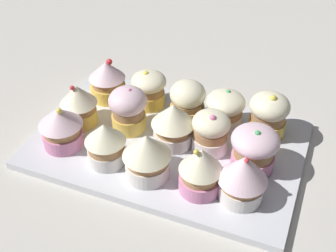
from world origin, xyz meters
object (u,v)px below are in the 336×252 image
cupcake_4 (107,80)px  cupcake_6 (211,131)px  cupcake_11 (201,169)px  cupcake_2 (187,101)px  cupcake_9 (79,104)px  cupcake_13 (105,143)px  cupcake_1 (225,110)px  cupcake_5 (254,148)px  cupcake_12 (145,155)px  cupcake_14 (61,126)px  baking_tray (168,144)px  cupcake_0 (268,114)px  cupcake_7 (172,125)px  cupcake_8 (128,108)px  cupcake_3 (149,88)px  cupcake_10 (243,177)px

cupcake_4 → cupcake_6: bearing=162.7°
cupcake_11 → cupcake_2: bearing=-63.7°
cupcake_9 → cupcake_13: 10.39cm
cupcake_1 → cupcake_5: bearing=130.5°
cupcake_2 → cupcake_12: size_ratio=0.98×
cupcake_14 → baking_tray: bearing=-155.8°
cupcake_6 → cupcake_0: bearing=-136.8°
cupcake_2 → cupcake_0: bearing=-174.7°
cupcake_2 → cupcake_6: 7.77cm
cupcake_0 → cupcake_11: cupcake_0 is taller
baking_tray → cupcake_5: (-13.18, 0.76, 4.19)cm
cupcake_5 → cupcake_7: same height
cupcake_2 → cupcake_14: same height
cupcake_9 → cupcake_12: size_ratio=1.00×
cupcake_0 → cupcake_8: bearing=18.0°
cupcake_3 → cupcake_12: bearing=112.2°
cupcake_4 → cupcake_5: (-27.05, 7.84, 0.03)cm
cupcake_8 → cupcake_10: bearing=158.9°
cupcake_6 → cupcake_13: size_ratio=1.03×
cupcake_4 → cupcake_8: 9.39cm
cupcake_7 → cupcake_12: same height
cupcake_4 → cupcake_8: cupcake_8 is taller
baking_tray → cupcake_9: bearing=3.2°
cupcake_5 → cupcake_6: cupcake_5 is taller
baking_tray → cupcake_7: cupcake_7 is taller
cupcake_4 → cupcake_14: cupcake_4 is taller
cupcake_4 → cupcake_14: size_ratio=1.04×
cupcake_3 → cupcake_6: (-12.90, 6.95, 0.12)cm
baking_tray → cupcake_10: bearing=152.1°
cupcake_13 → cupcake_14: cupcake_14 is taller
cupcake_1 → cupcake_4: size_ratio=0.91×
baking_tray → cupcake_3: (6.50, -7.73, 3.86)cm
cupcake_4 → cupcake_12: 20.17cm
baking_tray → cupcake_4: 16.12cm
cupcake_11 → cupcake_6: bearing=-81.6°
cupcake_12 → cupcake_13: cupcake_12 is taller
cupcake_11 → cupcake_12: cupcake_11 is taller
cupcake_7 → cupcake_4: bearing=-27.2°
cupcake_4 → cupcake_10: cupcake_10 is taller
cupcake_10 → cupcake_12: (13.33, 0.80, -0.04)cm
cupcake_8 → cupcake_10: (-20.04, 7.74, -0.02)cm
cupcake_11 → cupcake_14: cupcake_11 is taller
cupcake_8 → baking_tray: bearing=173.6°
cupcake_3 → cupcake_7: size_ratio=0.91×
cupcake_6 → cupcake_13: (12.98, 8.06, 0.12)cm
cupcake_5 → cupcake_8: size_ratio=0.94×
cupcake_1 → cupcake_14: cupcake_14 is taller
baking_tray → cupcake_12: size_ratio=5.58×
cupcake_6 → cupcake_10: cupcake_10 is taller
baking_tray → cupcake_10: size_ratio=5.39×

